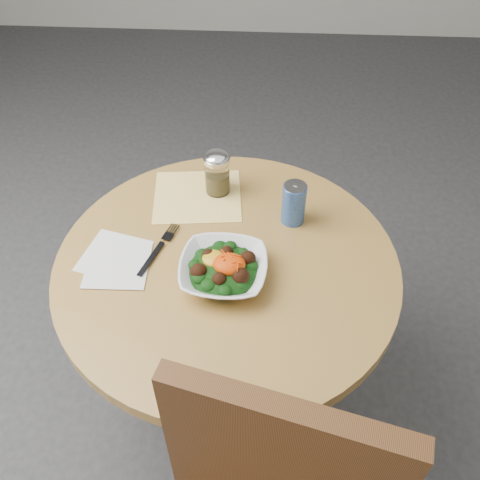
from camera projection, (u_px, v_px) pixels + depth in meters
The scene contains 8 objects.
ground at pixel (230, 400), 1.93m from camera, with size 6.00×6.00×0.00m, color #2E2F31.
table at pixel (228, 307), 1.53m from camera, with size 0.90×0.90×0.75m.
cloth_napkin at pixel (198, 196), 1.57m from camera, with size 0.25×0.23×0.00m, color #FFB90D.
paper_napkins at pixel (116, 261), 1.39m from camera, with size 0.20×0.21×0.00m.
salad_bowl at pixel (223, 269), 1.33m from camera, with size 0.23×0.23×0.08m.
fork at pixel (160, 247), 1.42m from camera, with size 0.09×0.20×0.00m.
spice_shaker at pixel (217, 173), 1.54m from camera, with size 0.08×0.08×0.14m.
beverage_can at pixel (294, 203), 1.46m from camera, with size 0.07×0.07×0.13m.
Camera 1 is at (0.09, -0.93, 1.79)m, focal length 40.00 mm.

